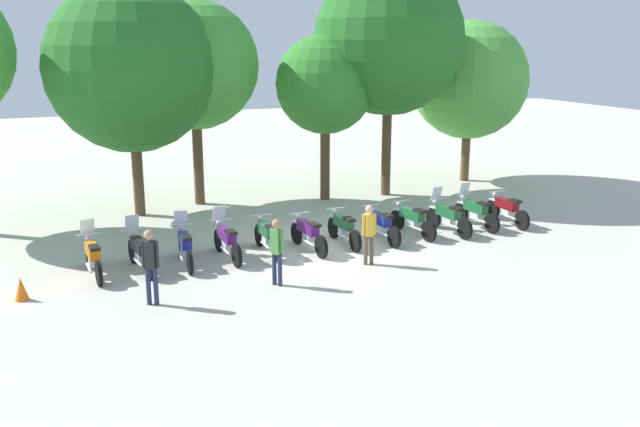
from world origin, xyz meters
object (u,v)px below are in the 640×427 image
at_px(motorcycle_7, 380,224).
at_px(traffic_cone, 21,289).
at_px(motorcycle_5, 308,233).
at_px(tree_2, 194,65).
at_px(motorcycle_0, 93,257).
at_px(motorcycle_9, 448,217).
at_px(motorcycle_6, 344,228).
at_px(motorcycle_2, 185,246).
at_px(motorcycle_8, 412,220).
at_px(motorcycle_10, 475,212).
at_px(tree_4, 389,40).
at_px(tree_1, 131,67).
at_px(tree_3, 325,85).
at_px(person_2, 369,230).
at_px(person_1, 277,247).
at_px(motorcycle_11, 507,209).
at_px(motorcycle_3, 227,240).
at_px(motorcycle_1, 140,251).
at_px(motorcycle_4, 267,236).
at_px(tree_5, 469,80).
at_px(person_0, 151,261).

height_order(motorcycle_7, traffic_cone, motorcycle_7).
relative_size(motorcycle_5, tree_2, 0.30).
xyz_separation_m(motorcycle_0, motorcycle_9, (10.57, 0.12, 0.00)).
distance_m(motorcycle_6, motorcycle_9, 3.52).
bearing_deg(motorcycle_2, motorcycle_8, -84.77).
xyz_separation_m(motorcycle_10, tree_4, (-0.47, 5.39, 5.34)).
xyz_separation_m(motorcycle_5, tree_1, (-3.91, 5.98, 4.48)).
relative_size(tree_1, tree_3, 1.27).
distance_m(person_2, traffic_cone, 8.67).
bearing_deg(motorcycle_2, tree_1, 6.95).
relative_size(person_1, tree_1, 0.22).
bearing_deg(tree_2, traffic_cone, -126.30).
xyz_separation_m(motorcycle_7, motorcycle_11, (4.70, 0.18, 0.00)).
height_order(motorcycle_0, person_1, person_1).
xyz_separation_m(tree_1, tree_2, (2.27, 0.92, 0.01)).
distance_m(motorcycle_6, tree_2, 8.56).
height_order(motorcycle_3, motorcycle_10, same).
bearing_deg(tree_4, motorcycle_3, -144.15).
height_order(tree_1, tree_3, tree_1).
bearing_deg(motorcycle_2, motorcycle_3, -81.90).
bearing_deg(tree_4, person_1, -131.26).
relative_size(motorcycle_3, motorcycle_5, 1.00).
xyz_separation_m(motorcycle_1, tree_2, (3.07, 6.91, 4.47)).
relative_size(motorcycle_4, tree_4, 0.25).
distance_m(motorcycle_6, motorcycle_10, 4.70).
height_order(motorcycle_7, tree_3, tree_3).
height_order(motorcycle_11, tree_5, tree_5).
bearing_deg(motorcycle_5, motorcycle_9, -94.72).
bearing_deg(person_0, motorcycle_10, 129.84).
bearing_deg(person_2, motorcycle_10, -60.93).
bearing_deg(motorcycle_5, person_0, 112.57).
height_order(motorcycle_2, motorcycle_9, same).
bearing_deg(tree_5, motorcycle_2, -152.53).
bearing_deg(tree_4, motorcycle_8, -109.04).
xyz_separation_m(motorcycle_9, traffic_cone, (-12.26, -1.27, -0.24)).
bearing_deg(motorcycle_3, person_1, -170.25).
relative_size(motorcycle_0, tree_5, 0.33).
relative_size(motorcycle_8, person_0, 1.23).
height_order(motorcycle_4, person_2, person_2).
relative_size(motorcycle_1, motorcycle_2, 1.00).
distance_m(motorcycle_1, tree_3, 10.35).
height_order(motorcycle_1, tree_5, tree_5).
relative_size(motorcycle_5, tree_5, 0.33).
relative_size(motorcycle_4, person_1, 1.31).
bearing_deg(motorcycle_2, tree_2, -12.12).
bearing_deg(motorcycle_7, motorcycle_0, 87.16).
bearing_deg(person_0, motorcycle_4, 151.88).
bearing_deg(motorcycle_5, traffic_cone, 92.98).
relative_size(motorcycle_9, tree_1, 0.28).
distance_m(motorcycle_3, motorcycle_5, 2.35).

